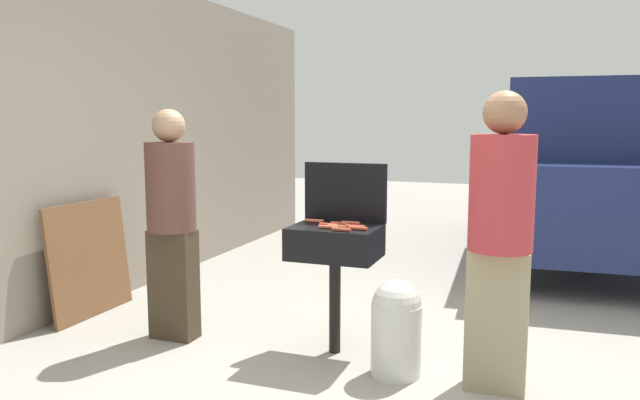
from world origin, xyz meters
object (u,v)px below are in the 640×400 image
object	(u,v)px
bbq_grill	(335,247)
hot_dog_5	(355,227)
hot_dog_0	(340,224)
hot_dog_7	(351,223)
hot_dog_1	(329,225)
parked_minivan	(586,171)
hot_dog_2	(341,229)
hot_dog_6	(337,227)
person_left	(172,216)
hot_dog_4	(328,227)
hot_dog_8	(315,221)
hot_dog_3	(359,228)
person_right	(500,231)
propane_tank	(396,326)
leaning_board	(90,259)

from	to	relation	value
bbq_grill	hot_dog_5	world-z (taller)	hot_dog_5
hot_dog_0	hot_dog_7	size ratio (longest dim) A/B	1.00
hot_dog_1	parked_minivan	xyz separation A→B (m)	(1.80, 3.86, 0.12)
hot_dog_2	hot_dog_6	xyz separation A→B (m)	(-0.06, 0.09, 0.00)
hot_dog_7	person_left	size ratio (longest dim) A/B	0.08
hot_dog_0	hot_dog_4	distance (m)	0.16
hot_dog_8	hot_dog_0	bearing A→B (deg)	-13.23
hot_dog_3	hot_dog_5	xyz separation A→B (m)	(-0.04, 0.06, 0.00)
hot_dog_1	person_left	world-z (taller)	person_left
hot_dog_8	person_right	size ratio (longest dim) A/B	0.07
propane_tank	person_right	world-z (taller)	person_right
hot_dog_0	hot_dog_8	size ratio (longest dim) A/B	1.00
propane_tank	parked_minivan	world-z (taller)	parked_minivan
parked_minivan	hot_dog_5	bearing A→B (deg)	64.08
person_right	leaning_board	bearing A→B (deg)	-9.17
propane_tank	hot_dog_4	bearing A→B (deg)	166.82
bbq_grill	hot_dog_1	xyz separation A→B (m)	(-0.04, -0.03, 0.15)
hot_dog_1	hot_dog_4	xyz separation A→B (m)	(0.03, -0.08, 0.00)
hot_dog_7	person_left	world-z (taller)	person_left
hot_dog_3	hot_dog_4	world-z (taller)	same
hot_dog_8	bbq_grill	bearing A→B (deg)	-26.53
hot_dog_6	propane_tank	size ratio (longest dim) A/B	0.21
bbq_grill	hot_dog_7	xyz separation A→B (m)	(0.08, 0.09, 0.15)
hot_dog_7	person_left	xyz separation A→B (m)	(-1.29, -0.24, 0.01)
hot_dog_8	leaning_board	bearing A→B (deg)	-179.89
hot_dog_5	leaning_board	distance (m)	2.38
hot_dog_1	person_right	world-z (taller)	person_right
propane_tank	bbq_grill	bearing A→B (deg)	154.90
hot_dog_4	parked_minivan	distance (m)	4.33
hot_dog_1	person_right	xyz separation A→B (m)	(1.14, -0.20, 0.06)
bbq_grill	parked_minivan	world-z (taller)	parked_minivan
hot_dog_3	hot_dog_5	world-z (taller)	same
bbq_grill	hot_dog_2	distance (m)	0.25
bbq_grill	parked_minivan	size ratio (longest dim) A/B	0.20
hot_dog_1	hot_dog_5	size ratio (longest dim) A/B	1.00
hot_dog_2	hot_dog_5	world-z (taller)	same
hot_dog_5	hot_dog_2	bearing A→B (deg)	-112.27
hot_dog_6	bbq_grill	bearing A→B (deg)	117.18
hot_dog_7	leaning_board	distance (m)	2.30
hot_dog_6	propane_tank	xyz separation A→B (m)	(0.45, -0.16, -0.59)
hot_dog_5	hot_dog_7	bearing A→B (deg)	119.80
hot_dog_0	hot_dog_8	world-z (taller)	same
hot_dog_1	leaning_board	bearing A→B (deg)	176.76
hot_dog_3	propane_tank	world-z (taller)	hot_dog_3
hot_dog_8	propane_tank	size ratio (longest dim) A/B	0.21
leaning_board	person_right	bearing A→B (deg)	-5.51
hot_dog_4	hot_dog_7	xyz separation A→B (m)	(0.09, 0.21, 0.00)
hot_dog_4	parked_minivan	bearing A→B (deg)	65.73
bbq_grill	person_right	world-z (taller)	person_right
bbq_grill	hot_dog_3	xyz separation A→B (m)	(0.19, -0.09, 0.15)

